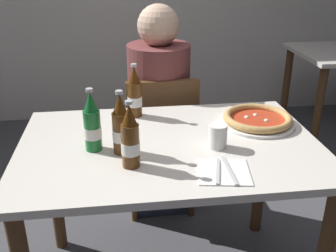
{
  "coord_description": "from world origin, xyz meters",
  "views": [
    {
      "loc": [
        -0.19,
        -1.4,
        1.45
      ],
      "look_at": [
        0.0,
        0.05,
        0.8
      ],
      "focal_mm": 42.16,
      "sensor_mm": 36.0,
      "label": 1
    }
  ],
  "objects_px": {
    "diner_seated": "(159,117)",
    "beer_bottle_center": "(121,127)",
    "pizza_margherita_near": "(257,119)",
    "paper_cup": "(218,136)",
    "dining_table_main": "(170,167)",
    "chair_behind_table": "(161,137)",
    "beer_bottle_extra": "(92,125)",
    "beer_bottle_right": "(130,140)",
    "napkin_with_cutlery": "(224,171)",
    "beer_bottle_left": "(135,95)"
  },
  "relations": [
    {
      "from": "paper_cup",
      "to": "pizza_margherita_near",
      "type": "bearing_deg",
      "value": 40.98
    },
    {
      "from": "dining_table_main",
      "to": "chair_behind_table",
      "type": "height_order",
      "value": "chair_behind_table"
    },
    {
      "from": "paper_cup",
      "to": "napkin_with_cutlery",
      "type": "bearing_deg",
      "value": -97.18
    },
    {
      "from": "chair_behind_table",
      "to": "paper_cup",
      "type": "relative_size",
      "value": 8.95
    },
    {
      "from": "pizza_margherita_near",
      "to": "napkin_with_cutlery",
      "type": "relative_size",
      "value": 1.6
    },
    {
      "from": "beer_bottle_right",
      "to": "paper_cup",
      "type": "bearing_deg",
      "value": 16.77
    },
    {
      "from": "beer_bottle_center",
      "to": "beer_bottle_right",
      "type": "bearing_deg",
      "value": -74.55
    },
    {
      "from": "beer_bottle_left",
      "to": "beer_bottle_center",
      "type": "height_order",
      "value": "same"
    },
    {
      "from": "napkin_with_cutlery",
      "to": "paper_cup",
      "type": "distance_m",
      "value": 0.2
    },
    {
      "from": "pizza_margherita_near",
      "to": "napkin_with_cutlery",
      "type": "height_order",
      "value": "pizza_margherita_near"
    },
    {
      "from": "napkin_with_cutlery",
      "to": "beer_bottle_right",
      "type": "bearing_deg",
      "value": 164.62
    },
    {
      "from": "diner_seated",
      "to": "pizza_margherita_near",
      "type": "relative_size",
      "value": 3.67
    },
    {
      "from": "dining_table_main",
      "to": "beer_bottle_center",
      "type": "relative_size",
      "value": 4.86
    },
    {
      "from": "beer_bottle_center",
      "to": "paper_cup",
      "type": "xyz_separation_m",
      "value": [
        0.37,
        -0.01,
        -0.06
      ]
    },
    {
      "from": "pizza_margherita_near",
      "to": "beer_bottle_left",
      "type": "distance_m",
      "value": 0.56
    },
    {
      "from": "pizza_margherita_near",
      "to": "beer_bottle_extra",
      "type": "relative_size",
      "value": 1.33
    },
    {
      "from": "beer_bottle_right",
      "to": "beer_bottle_extra",
      "type": "distance_m",
      "value": 0.2
    },
    {
      "from": "chair_behind_table",
      "to": "beer_bottle_extra",
      "type": "bearing_deg",
      "value": 61.59
    },
    {
      "from": "dining_table_main",
      "to": "napkin_with_cutlery",
      "type": "bearing_deg",
      "value": -58.63
    },
    {
      "from": "pizza_margherita_near",
      "to": "beer_bottle_center",
      "type": "distance_m",
      "value": 0.64
    },
    {
      "from": "pizza_margherita_near",
      "to": "beer_bottle_right",
      "type": "relative_size",
      "value": 1.33
    },
    {
      "from": "diner_seated",
      "to": "beer_bottle_center",
      "type": "distance_m",
      "value": 0.8
    },
    {
      "from": "beer_bottle_right",
      "to": "napkin_with_cutlery",
      "type": "bearing_deg",
      "value": -15.38
    },
    {
      "from": "pizza_margherita_near",
      "to": "beer_bottle_left",
      "type": "bearing_deg",
      "value": 162.92
    },
    {
      "from": "beer_bottle_left",
      "to": "beer_bottle_right",
      "type": "height_order",
      "value": "same"
    },
    {
      "from": "chair_behind_table",
      "to": "napkin_with_cutlery",
      "type": "distance_m",
      "value": 0.91
    },
    {
      "from": "beer_bottle_center",
      "to": "paper_cup",
      "type": "height_order",
      "value": "beer_bottle_center"
    },
    {
      "from": "beer_bottle_left",
      "to": "napkin_with_cutlery",
      "type": "distance_m",
      "value": 0.63
    },
    {
      "from": "diner_seated",
      "to": "beer_bottle_left",
      "type": "bearing_deg",
      "value": -112.46
    },
    {
      "from": "pizza_margherita_near",
      "to": "beer_bottle_extra",
      "type": "distance_m",
      "value": 0.73
    },
    {
      "from": "beer_bottle_right",
      "to": "paper_cup",
      "type": "height_order",
      "value": "beer_bottle_right"
    },
    {
      "from": "diner_seated",
      "to": "pizza_margherita_near",
      "type": "xyz_separation_m",
      "value": [
        0.38,
        -0.52,
        0.19
      ]
    },
    {
      "from": "diner_seated",
      "to": "pizza_margherita_near",
      "type": "height_order",
      "value": "diner_seated"
    },
    {
      "from": "chair_behind_table",
      "to": "diner_seated",
      "type": "distance_m",
      "value": 0.11
    },
    {
      "from": "beer_bottle_center",
      "to": "beer_bottle_extra",
      "type": "bearing_deg",
      "value": 160.9
    },
    {
      "from": "beer_bottle_center",
      "to": "chair_behind_table",
      "type": "bearing_deg",
      "value": 71.76
    },
    {
      "from": "chair_behind_table",
      "to": "beer_bottle_center",
      "type": "relative_size",
      "value": 3.44
    },
    {
      "from": "dining_table_main",
      "to": "diner_seated",
      "type": "distance_m",
      "value": 0.66
    },
    {
      "from": "dining_table_main",
      "to": "beer_bottle_right",
      "type": "relative_size",
      "value": 4.86
    },
    {
      "from": "diner_seated",
      "to": "beer_bottle_left",
      "type": "xyz_separation_m",
      "value": [
        -0.15,
        -0.36,
        0.27
      ]
    },
    {
      "from": "dining_table_main",
      "to": "pizza_margherita_near",
      "type": "bearing_deg",
      "value": 18.33
    },
    {
      "from": "dining_table_main",
      "to": "beer_bottle_extra",
      "type": "relative_size",
      "value": 4.86
    },
    {
      "from": "pizza_margherita_near",
      "to": "paper_cup",
      "type": "xyz_separation_m",
      "value": [
        -0.23,
        -0.2,
        0.03
      ]
    },
    {
      "from": "napkin_with_cutlery",
      "to": "beer_bottle_extra",
      "type": "bearing_deg",
      "value": 152.74
    },
    {
      "from": "dining_table_main",
      "to": "diner_seated",
      "type": "xyz_separation_m",
      "value": [
        0.03,
        0.66,
        -0.05
      ]
    },
    {
      "from": "beer_bottle_center",
      "to": "napkin_with_cutlery",
      "type": "bearing_deg",
      "value": -29.57
    },
    {
      "from": "chair_behind_table",
      "to": "beer_bottle_extra",
      "type": "relative_size",
      "value": 3.44
    },
    {
      "from": "chair_behind_table",
      "to": "beer_bottle_left",
      "type": "bearing_deg",
      "value": 63.13
    },
    {
      "from": "dining_table_main",
      "to": "paper_cup",
      "type": "height_order",
      "value": "paper_cup"
    },
    {
      "from": "beer_bottle_left",
      "to": "paper_cup",
      "type": "relative_size",
      "value": 2.6
    }
  ]
}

